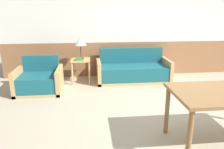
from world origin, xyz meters
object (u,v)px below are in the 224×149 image
Objects in this scene: couch at (133,71)px; table_lamp at (80,42)px; side_table at (81,64)px; armchair at (39,81)px.

table_lamp reaches higher than couch.
couch is at bearing -0.87° from side_table.
armchair is 1.32m from table_lamp.
couch is 1.88× the size of armchair.
side_table is 1.11× the size of table_lamp.
armchair is at bearing -147.35° from side_table.
couch reaches higher than armchair.
armchair is 1.85× the size of table_lamp.
side_table is at bearing -96.50° from table_lamp.
couch is at bearing -4.48° from table_lamp.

